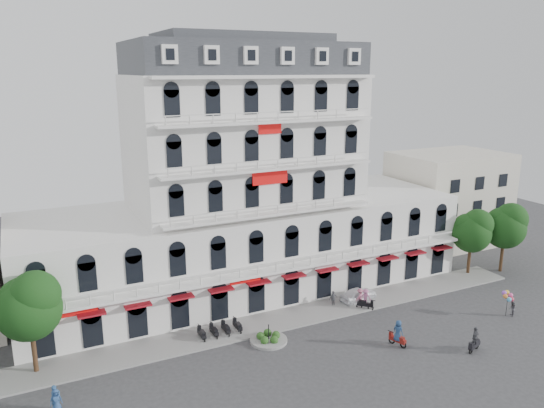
{
  "coord_description": "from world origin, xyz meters",
  "views": [
    {
      "loc": [
        -20.65,
        -30.79,
        22.48
      ],
      "look_at": [
        -0.72,
        10.0,
        10.93
      ],
      "focal_mm": 35.0,
      "sensor_mm": 36.0,
      "label": 1
    }
  ],
  "objects_px": {
    "parked_car": "(358,294)",
    "rider_northeast": "(475,339)",
    "balloon_vendor": "(510,303)",
    "rider_east": "(398,333)",
    "rider_center": "(365,299)"
  },
  "relations": [
    {
      "from": "rider_northeast",
      "to": "balloon_vendor",
      "type": "height_order",
      "value": "balloon_vendor"
    },
    {
      "from": "rider_center",
      "to": "balloon_vendor",
      "type": "bearing_deg",
      "value": 12.59
    },
    {
      "from": "rider_northeast",
      "to": "rider_east",
      "type": "bearing_deg",
      "value": -53.0
    },
    {
      "from": "balloon_vendor",
      "to": "rider_east",
      "type": "bearing_deg",
      "value": 179.17
    },
    {
      "from": "parked_car",
      "to": "rider_center",
      "type": "xyz_separation_m",
      "value": [
        -0.6,
        -1.99,
        0.44
      ]
    },
    {
      "from": "parked_car",
      "to": "rider_east",
      "type": "xyz_separation_m",
      "value": [
        -2.24,
        -8.85,
        0.49
      ]
    },
    {
      "from": "rider_east",
      "to": "rider_northeast",
      "type": "relative_size",
      "value": 1.06
    },
    {
      "from": "parked_car",
      "to": "rider_center",
      "type": "distance_m",
      "value": 2.13
    },
    {
      "from": "parked_car",
      "to": "rider_northeast",
      "type": "relative_size",
      "value": 1.83
    },
    {
      "from": "rider_east",
      "to": "rider_northeast",
      "type": "bearing_deg",
      "value": -143.34
    },
    {
      "from": "rider_northeast",
      "to": "parked_car",
      "type": "bearing_deg",
      "value": -95.57
    },
    {
      "from": "rider_east",
      "to": "rider_center",
      "type": "height_order",
      "value": "rider_east"
    },
    {
      "from": "parked_car",
      "to": "rider_east",
      "type": "bearing_deg",
      "value": 156.01
    },
    {
      "from": "parked_car",
      "to": "rider_northeast",
      "type": "xyz_separation_m",
      "value": [
        2.84,
        -12.34,
        0.4
      ]
    },
    {
      "from": "parked_car",
      "to": "balloon_vendor",
      "type": "bearing_deg",
      "value": -139.81
    }
  ]
}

